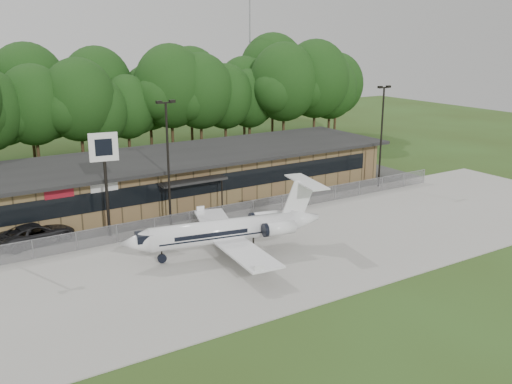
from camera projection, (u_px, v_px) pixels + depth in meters
ground at (353, 286)px, 35.57m from camera, size 160.00×160.00×0.00m
apron at (281, 246)px, 42.07m from camera, size 64.00×18.00×0.08m
parking_lot at (208, 207)px, 51.44m from camera, size 50.00×9.00×0.06m
terminal at (186, 174)px, 54.47m from camera, size 41.00×11.65×4.30m
fence at (233, 212)px, 47.58m from camera, size 46.00×0.04×1.52m
treeline at (119, 100)px, 67.74m from camera, size 72.00×12.00×15.00m
radio_mast at (250, 52)px, 82.56m from camera, size 0.20×0.20×25.00m
light_pole_mid at (168, 155)px, 44.82m from camera, size 1.55×0.30×10.23m
light_pole_right at (382, 129)px, 56.62m from camera, size 1.55×0.30×10.23m
business_jet at (230, 231)px, 40.07m from camera, size 14.78×13.27×4.99m
suv at (36, 234)px, 42.48m from camera, size 6.04×3.74×1.56m
pole_sign at (104, 158)px, 42.44m from camera, size 2.14×0.60×8.12m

